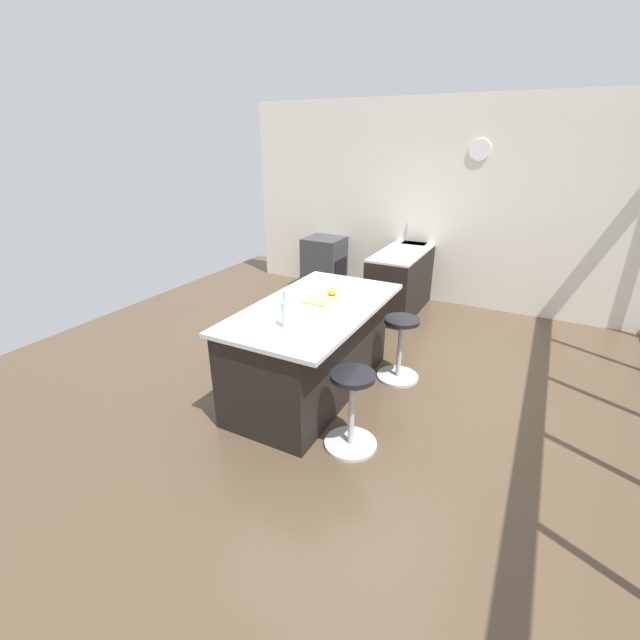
# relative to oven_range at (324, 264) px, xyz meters

# --- Properties ---
(ground_plane) EXTENTS (7.77, 7.77, 0.00)m
(ground_plane) POSITION_rel_oven_range_xyz_m (2.58, 1.62, -0.43)
(ground_plane) COLOR brown
(interior_partition_left) EXTENTS (0.15, 5.98, 2.92)m
(interior_partition_left) POSITION_rel_oven_range_xyz_m (-0.35, 1.62, 1.03)
(interior_partition_left) COLOR silver
(interior_partition_left) RESTS_ON ground_plane
(sink_cabinet) EXTENTS (2.19, 0.60, 1.18)m
(sink_cabinet) POSITION_rel_oven_range_xyz_m (-0.00, 1.44, 0.02)
(sink_cabinet) COLOR black
(sink_cabinet) RESTS_ON ground_plane
(oven_range) EXTENTS (0.60, 0.61, 0.87)m
(oven_range) POSITION_rel_oven_range_xyz_m (0.00, 0.00, 0.00)
(oven_range) COLOR #38383D
(oven_range) RESTS_ON ground_plane
(kitchen_island) EXTENTS (1.97, 1.07, 0.92)m
(kitchen_island) POSITION_rel_oven_range_xyz_m (2.90, 1.34, 0.03)
(kitchen_island) COLOR black
(kitchen_island) RESTS_ON ground_plane
(stool_by_window) EXTENTS (0.44, 0.44, 0.69)m
(stool_by_window) POSITION_rel_oven_range_xyz_m (2.28, 2.05, -0.11)
(stool_by_window) COLOR #B7B7BC
(stool_by_window) RESTS_ON ground_plane
(stool_middle) EXTENTS (0.44, 0.44, 0.69)m
(stool_middle) POSITION_rel_oven_range_xyz_m (3.51, 2.05, -0.11)
(stool_middle) COLOR #B7B7BC
(stool_middle) RESTS_ON ground_plane
(cutting_board) EXTENTS (0.36, 0.24, 0.02)m
(cutting_board) POSITION_rel_oven_range_xyz_m (2.73, 1.37, 0.50)
(cutting_board) COLOR tan
(cutting_board) RESTS_ON kitchen_island
(apple_yellow) EXTENTS (0.08, 0.08, 0.08)m
(apple_yellow) POSITION_rel_oven_range_xyz_m (2.61, 1.43, 0.55)
(apple_yellow) COLOR gold
(apple_yellow) RESTS_ON cutting_board
(water_bottle) EXTENTS (0.06, 0.06, 0.31)m
(water_bottle) POSITION_rel_oven_range_xyz_m (3.45, 1.40, 0.61)
(water_bottle) COLOR silver
(water_bottle) RESTS_ON kitchen_island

